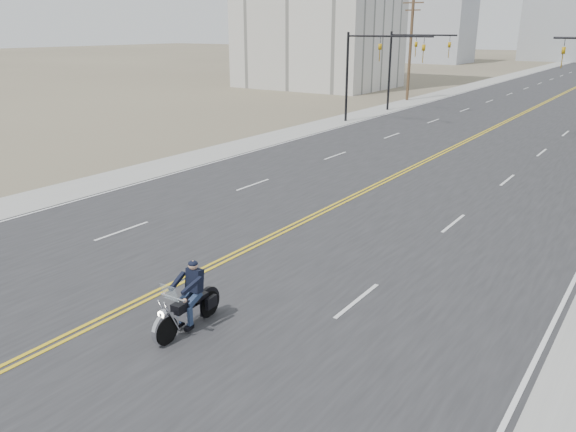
{
  "coord_description": "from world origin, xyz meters",
  "views": [
    {
      "loc": [
        11.49,
        -8.78,
        7.31
      ],
      "look_at": [
        1.81,
        5.18,
        1.6
      ],
      "focal_mm": 35.0,
      "sensor_mm": 36.0,
      "label": 1
    }
  ],
  "objects": [
    {
      "name": "sidewalk_left",
      "position": [
        -11.5,
        70.0,
        0.01
      ],
      "size": [
        3.0,
        200.0,
        0.01
      ],
      "primitive_type": "cube",
      "color": "#A5A5A0",
      "rests_on": "ground"
    },
    {
      "name": "traffic_mast_left",
      "position": [
        -8.98,
        32.0,
        4.94
      ],
      "size": [
        7.1,
        0.26,
        7.0
      ],
      "color": "black",
      "rests_on": "ground"
    },
    {
      "name": "traffic_mast_far",
      "position": [
        -9.31,
        40.0,
        4.87
      ],
      "size": [
        6.1,
        0.26,
        7.0
      ],
      "color": "black",
      "rests_on": "ground"
    },
    {
      "name": "haze_bldg_a",
      "position": [
        -35.0,
        115.0,
        11.0
      ],
      "size": [
        14.0,
        12.0,
        22.0
      ],
      "primitive_type": "cube",
      "color": "#B7BCC6",
      "rests_on": "ground"
    },
    {
      "name": "utility_pole_left",
      "position": [
        -12.5,
        48.0,
        5.48
      ],
      "size": [
        2.2,
        0.3,
        10.5
      ],
      "color": "brown",
      "rests_on": "ground"
    },
    {
      "name": "motorcyclist",
      "position": [
        2.19,
        0.18,
        0.89
      ],
      "size": [
        1.12,
        2.34,
        1.78
      ],
      "primitive_type": null,
      "rotation": [
        0.0,
        0.0,
        3.2
      ],
      "color": "black",
      "rests_on": "ground"
    },
    {
      "name": "road",
      "position": [
        0.0,
        70.0,
        0.01
      ],
      "size": [
        20.0,
        200.0,
        0.01
      ],
      "primitive_type": "cube",
      "color": "#303033",
      "rests_on": "ground"
    },
    {
      "name": "ground_plane",
      "position": [
        0.0,
        0.0,
        0.0
      ],
      "size": [
        400.0,
        400.0,
        0.0
      ],
      "primitive_type": "plane",
      "color": "#776D56",
      "rests_on": "ground"
    },
    {
      "name": "haze_bldg_f",
      "position": [
        -50.0,
        130.0,
        8.0
      ],
      "size": [
        12.0,
        12.0,
        16.0
      ],
      "primitive_type": "cube",
      "color": "#ADB2B7",
      "rests_on": "ground"
    }
  ]
}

